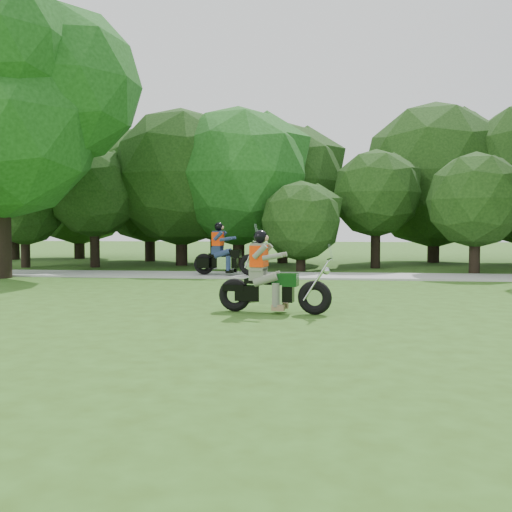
{
  "coord_description": "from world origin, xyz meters",
  "views": [
    {
      "loc": [
        -0.51,
        -10.53,
        1.64
      ],
      "look_at": [
        -1.98,
        3.07,
        0.92
      ],
      "focal_mm": 40.0,
      "sensor_mm": 36.0,
      "label": 1
    }
  ],
  "objects": [
    {
      "name": "walkway",
      "position": [
        0.0,
        8.0,
        0.03
      ],
      "size": [
        60.0,
        2.2,
        0.06
      ],
      "primitive_type": "cube",
      "color": "#AAAAA5",
      "rests_on": "ground"
    },
    {
      "name": "chopper_motorcycle",
      "position": [
        -1.43,
        0.14,
        0.58
      ],
      "size": [
        2.19,
        0.73,
        1.57
      ],
      "rotation": [
        0.0,
        0.0,
        -0.16
      ],
      "color": "black",
      "rests_on": "ground"
    },
    {
      "name": "tree_line",
      "position": [
        1.6,
        14.35,
        3.57
      ],
      "size": [
        40.87,
        12.22,
        7.19
      ],
      "color": "black",
      "rests_on": "ground"
    },
    {
      "name": "touring_motorcycle",
      "position": [
        -3.57,
        7.63,
        0.68
      ],
      "size": [
        2.24,
        0.85,
        1.71
      ],
      "rotation": [
        0.0,
        0.0,
        -0.14
      ],
      "color": "black",
      "rests_on": "walkway"
    },
    {
      "name": "ground",
      "position": [
        0.0,
        0.0,
        0.0
      ],
      "size": [
        100.0,
        100.0,
        0.0
      ],
      "primitive_type": "plane",
      "color": "#305017",
      "rests_on": "ground"
    },
    {
      "name": "big_tree_west",
      "position": [
        -10.54,
        6.85,
        5.76
      ],
      "size": [
        8.64,
        6.56,
        9.96
      ],
      "color": "black",
      "rests_on": "ground"
    }
  ]
}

